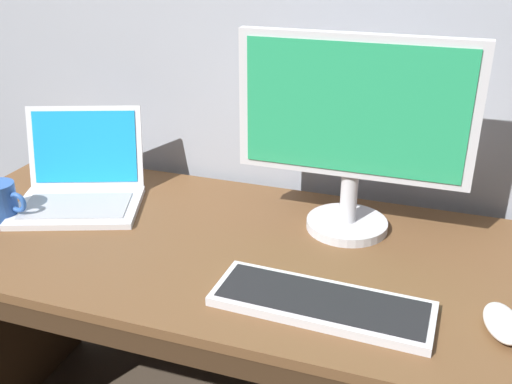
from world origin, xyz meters
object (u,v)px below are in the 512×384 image
Objects in this scene: wired_keyboard at (321,303)px; computer_mouse at (503,323)px; laptop_silver at (81,184)px; coffee_mug at (0,201)px; external_monitor at (353,128)px.

computer_mouse reaches higher than wired_keyboard.
laptop_silver is 1.06m from computer_mouse.
laptop_silver is at bearing 48.20° from coffee_mug.
external_monitor is at bearing 127.93° from computer_mouse.
computer_mouse is (0.34, -0.29, -0.24)m from external_monitor.
coffee_mug is at bearing -131.80° from laptop_silver.
laptop_silver is 0.74× the size of external_monitor.
wired_keyboard is 0.85m from coffee_mug.
external_monitor is 4.48× the size of computer_mouse.
computer_mouse is at bearing -40.23° from external_monitor.
wired_keyboard is 3.48× the size of coffee_mug.
coffee_mug is (-0.13, -0.15, -0.00)m from laptop_silver.
external_monitor reaches higher than laptop_silver.
computer_mouse is 0.96× the size of coffee_mug.
laptop_silver reaches higher than computer_mouse.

